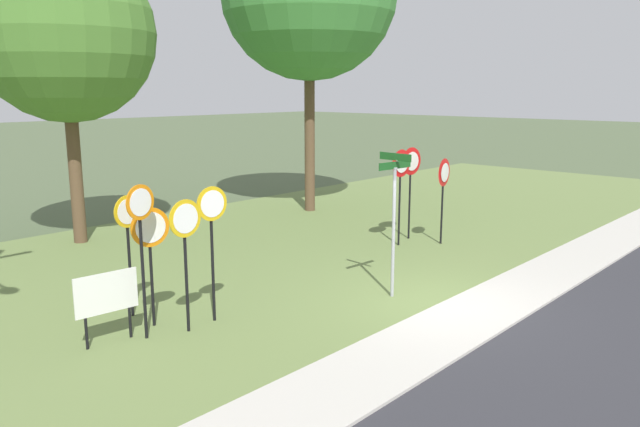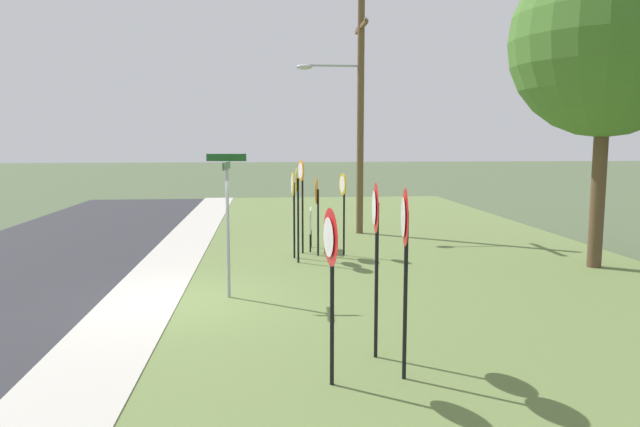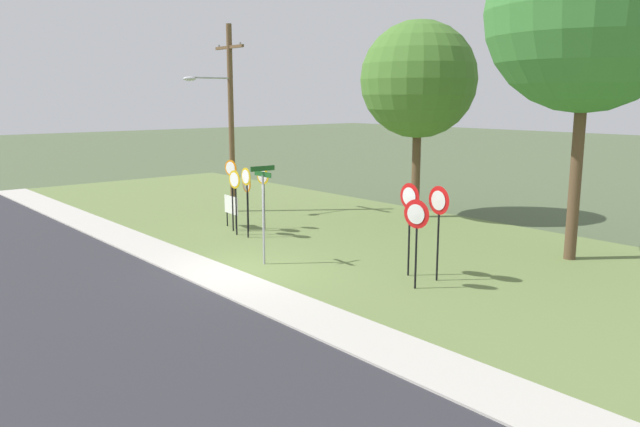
% 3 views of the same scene
% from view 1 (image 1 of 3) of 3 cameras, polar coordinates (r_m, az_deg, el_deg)
% --- Properties ---
extents(ground_plane, '(160.00, 160.00, 0.00)m').
position_cam_1_polar(ground_plane, '(12.92, 10.93, -8.34)').
color(ground_plane, '#4C5B3D').
extents(sidewalk_strip, '(44.00, 1.60, 0.06)m').
position_cam_1_polar(sidewalk_strip, '(12.54, 14.09, -8.95)').
color(sidewalk_strip, '#BCB7AD').
rests_on(sidewalk_strip, ground_plane).
extents(grass_median, '(44.00, 12.00, 0.04)m').
position_cam_1_polar(grass_median, '(16.66, -6.98, -3.65)').
color(grass_median, olive).
rests_on(grass_median, ground_plane).
extents(stop_sign_near_left, '(0.71, 0.15, 2.22)m').
position_cam_1_polar(stop_sign_near_left, '(11.50, -15.33, -2.46)').
color(stop_sign_near_left, black).
rests_on(stop_sign_near_left, grass_median).
extents(stop_sign_near_right, '(0.61, 0.13, 2.35)m').
position_cam_1_polar(stop_sign_near_right, '(12.11, -17.22, -1.54)').
color(stop_sign_near_right, black).
rests_on(stop_sign_near_right, grass_median).
extents(stop_sign_far_left, '(0.63, 0.11, 2.56)m').
position_cam_1_polar(stop_sign_far_left, '(11.46, -9.89, -1.12)').
color(stop_sign_far_left, black).
rests_on(stop_sign_far_left, grass_median).
extents(stop_sign_far_center, '(0.67, 0.10, 2.41)m').
position_cam_1_polar(stop_sign_far_center, '(11.04, -12.27, -2.16)').
color(stop_sign_far_center, black).
rests_on(stop_sign_far_center, grass_median).
extents(stop_sign_far_right, '(0.60, 0.14, 2.72)m').
position_cam_1_polar(stop_sign_far_right, '(10.87, -16.12, -1.56)').
color(stop_sign_far_right, black).
rests_on(stop_sign_far_right, grass_median).
extents(yield_sign_near_left, '(0.76, 0.12, 2.67)m').
position_cam_1_polar(yield_sign_near_left, '(17.05, 7.48, 3.63)').
color(yield_sign_near_left, black).
rests_on(yield_sign_near_left, grass_median).
extents(yield_sign_near_right, '(0.79, 0.13, 2.66)m').
position_cam_1_polar(yield_sign_near_right, '(17.88, 8.41, 3.94)').
color(yield_sign_near_right, black).
rests_on(yield_sign_near_right, grass_median).
extents(yield_sign_far_left, '(0.77, 0.14, 2.41)m').
position_cam_1_polar(yield_sign_far_left, '(17.45, 11.35, 3.00)').
color(yield_sign_far_left, black).
rests_on(yield_sign_far_left, grass_median).
extents(street_name_post, '(0.96, 0.81, 3.01)m').
position_cam_1_polar(street_name_post, '(12.75, 6.82, 0.07)').
color(street_name_post, '#9EA0A8').
rests_on(street_name_post, grass_median).
extents(notice_board, '(1.10, 0.14, 1.25)m').
position_cam_1_polar(notice_board, '(11.15, -19.04, -7.24)').
color(notice_board, black).
rests_on(notice_board, grass_median).
extents(oak_tree_left, '(4.80, 4.80, 8.15)m').
position_cam_1_polar(oak_tree_left, '(18.50, -22.45, 15.09)').
color(oak_tree_left, brown).
rests_on(oak_tree_left, grass_median).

